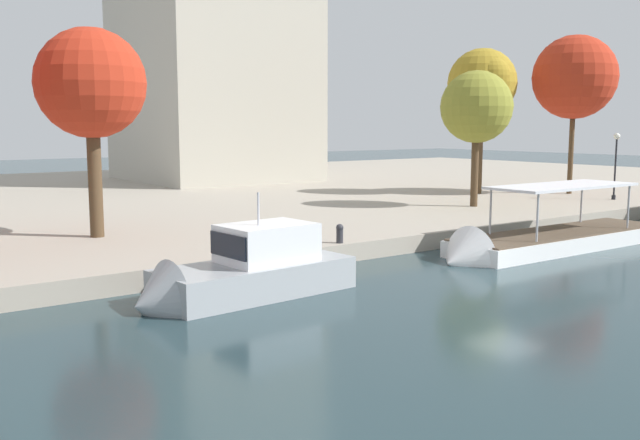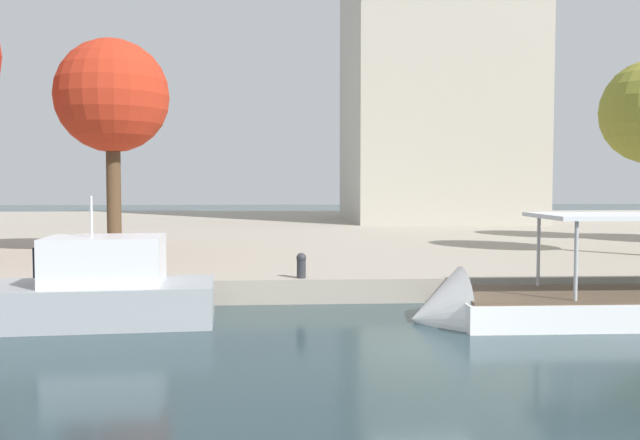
{
  "view_description": "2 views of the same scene",
  "coord_description": "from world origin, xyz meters",
  "px_view_note": "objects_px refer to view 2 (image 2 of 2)",
  "views": [
    {
      "loc": [
        -20.79,
        -16.54,
        5.77
      ],
      "look_at": [
        -3.56,
        6.92,
        1.84
      ],
      "focal_mm": 39.28,
      "sensor_mm": 36.0,
      "label": 1
    },
    {
      "loc": [
        -3.47,
        -15.04,
        3.86
      ],
      "look_at": [
        -2.24,
        3.54,
        2.85
      ],
      "focal_mm": 37.85,
      "sensor_mm": 36.0,
      "label": 2
    }
  ],
  "objects_px": {
    "tree_2": "(114,99)",
    "tour_boat_2": "(635,311)",
    "mooring_bollard_0": "(301,265)",
    "motor_yacht_1": "(64,302)"
  },
  "relations": [
    {
      "from": "mooring_bollard_0",
      "to": "tour_boat_2",
      "type": "bearing_deg",
      "value": -21.24
    },
    {
      "from": "tree_2",
      "to": "tour_boat_2",
      "type": "bearing_deg",
      "value": -34.31
    },
    {
      "from": "tour_boat_2",
      "to": "tree_2",
      "type": "xyz_separation_m",
      "value": [
        -17.07,
        11.65,
        7.24
      ]
    },
    {
      "from": "mooring_bollard_0",
      "to": "motor_yacht_1",
      "type": "bearing_deg",
      "value": -155.15
    },
    {
      "from": "tour_boat_2",
      "to": "mooring_bollard_0",
      "type": "relative_size",
      "value": 16.93
    },
    {
      "from": "motor_yacht_1",
      "to": "tour_boat_2",
      "type": "xyz_separation_m",
      "value": [
        15.89,
        -0.54,
        -0.36
      ]
    },
    {
      "from": "mooring_bollard_0",
      "to": "tree_2",
      "type": "xyz_separation_m",
      "value": [
        -7.8,
        8.04,
        6.27
      ]
    },
    {
      "from": "motor_yacht_1",
      "to": "tree_2",
      "type": "bearing_deg",
      "value": -88.06
    },
    {
      "from": "motor_yacht_1",
      "to": "mooring_bollard_0",
      "type": "xyz_separation_m",
      "value": [
        6.61,
        3.06,
        0.6
      ]
    },
    {
      "from": "mooring_bollard_0",
      "to": "tree_2",
      "type": "bearing_deg",
      "value": 134.1
    }
  ]
}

